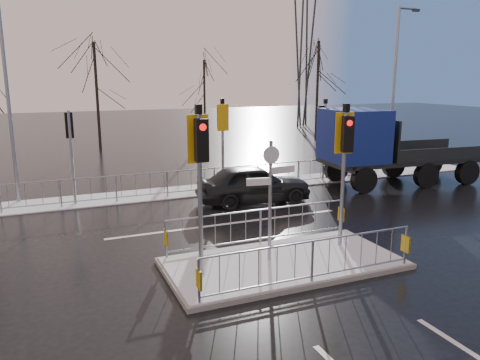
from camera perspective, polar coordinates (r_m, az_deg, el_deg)
name	(u,v)px	position (r m, az deg, el deg)	size (l,w,h in m)	color
ground	(283,265)	(12.25, 5.28, -10.33)	(120.00, 120.00, 0.00)	black
snow_verge	(187,191)	(19.87, -6.44, -1.36)	(30.00, 2.00, 0.04)	white
lane_markings	(289,270)	(11.98, 6.04, -10.87)	(8.00, 11.38, 0.01)	silver
traffic_island	(283,251)	(12.11, 5.24, -8.62)	(6.00, 3.04, 4.15)	slate
far_kerb_fixtures	(197,170)	(19.26, -5.25, 1.28)	(18.00, 0.65, 3.83)	gray
car_far_lane	(254,184)	(17.90, 1.67, -0.45)	(1.75, 4.35, 1.48)	black
flatbed_truck	(374,145)	(21.43, 15.99, 4.10)	(7.52, 3.29, 3.39)	black
tree_far_a	(96,76)	(32.12, -17.17, 12.07)	(3.75, 3.75, 7.08)	black
tree_far_b	(204,85)	(35.80, -4.37, 11.53)	(3.25, 3.25, 6.14)	black
tree_far_c	(318,71)	(36.51, 9.48, 12.93)	(4.00, 4.00, 7.55)	black
street_lamp_right	(395,84)	(24.39, 18.40, 11.02)	(1.25, 0.18, 8.00)	gray
street_lamp_left	(9,84)	(19.47, -26.37, 10.47)	(1.25, 0.18, 8.20)	gray
pylon_wires	(294,7)	(46.16, 6.66, 20.21)	(70.00, 2.38, 19.97)	#2D3033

